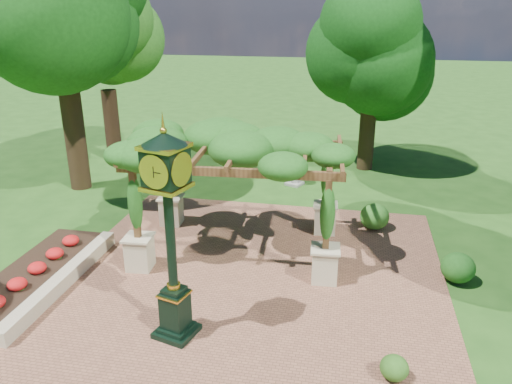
# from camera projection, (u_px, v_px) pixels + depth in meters

# --- Properties ---
(ground) EXTENTS (120.00, 120.00, 0.00)m
(ground) POSITION_uv_depth(u_px,v_px,m) (235.00, 319.00, 11.45)
(ground) COLOR #1E4714
(ground) RESTS_ON ground
(brick_plaza) EXTENTS (10.00, 12.00, 0.04)m
(brick_plaza) POSITION_uv_depth(u_px,v_px,m) (244.00, 295.00, 12.36)
(brick_plaza) COLOR brown
(brick_plaza) RESTS_ON ground
(border_wall) EXTENTS (0.35, 5.00, 0.40)m
(border_wall) POSITION_uv_depth(u_px,v_px,m) (64.00, 280.00, 12.68)
(border_wall) COLOR #C6B793
(border_wall) RESTS_ON ground
(flower_bed) EXTENTS (1.50, 5.00, 0.36)m
(flower_bed) POSITION_uv_depth(u_px,v_px,m) (32.00, 277.00, 12.85)
(flower_bed) COLOR red
(flower_bed) RESTS_ON ground
(pedestal_clock) EXTENTS (1.11, 1.11, 4.60)m
(pedestal_clock) POSITION_uv_depth(u_px,v_px,m) (169.00, 220.00, 9.93)
(pedestal_clock) COLOR black
(pedestal_clock) RESTS_ON brick_plaza
(pergola) EXTENTS (5.97, 3.98, 3.62)m
(pergola) POSITION_uv_depth(u_px,v_px,m) (238.00, 153.00, 13.65)
(pergola) COLOR beige
(pergola) RESTS_ON brick_plaza
(sundial) EXTENTS (0.78, 0.78, 1.08)m
(sundial) POSITION_uv_depth(u_px,v_px,m) (295.00, 173.00, 19.80)
(sundial) COLOR gray
(sundial) RESTS_ON ground
(shrub_front) EXTENTS (0.59, 0.59, 0.50)m
(shrub_front) POSITION_uv_depth(u_px,v_px,m) (394.00, 368.00, 9.50)
(shrub_front) COLOR #285418
(shrub_front) RESTS_ON brick_plaza
(shrub_mid) EXTENTS (0.99, 0.99, 0.78)m
(shrub_mid) POSITION_uv_depth(u_px,v_px,m) (458.00, 268.00, 12.82)
(shrub_mid) COLOR #1D5016
(shrub_mid) RESTS_ON brick_plaza
(shrub_back) EXTENTS (1.21, 1.21, 0.83)m
(shrub_back) POSITION_uv_depth(u_px,v_px,m) (375.00, 217.00, 15.84)
(shrub_back) COLOR #2E6B1F
(shrub_back) RESTS_ON brick_plaza
(tree_west_near) EXTENTS (4.61, 4.61, 9.63)m
(tree_west_near) POSITION_uv_depth(u_px,v_px,m) (58.00, 10.00, 17.38)
(tree_west_near) COLOR #382516
(tree_west_near) RESTS_ON ground
(tree_west_far) EXTENTS (3.72, 3.72, 8.26)m
(tree_west_far) POSITION_uv_depth(u_px,v_px,m) (102.00, 32.00, 21.30)
(tree_west_far) COLOR black
(tree_west_far) RESTS_ON ground
(tree_north) EXTENTS (3.89, 3.89, 7.34)m
(tree_north) POSITION_uv_depth(u_px,v_px,m) (374.00, 50.00, 20.20)
(tree_north) COLOR #332514
(tree_north) RESTS_ON ground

